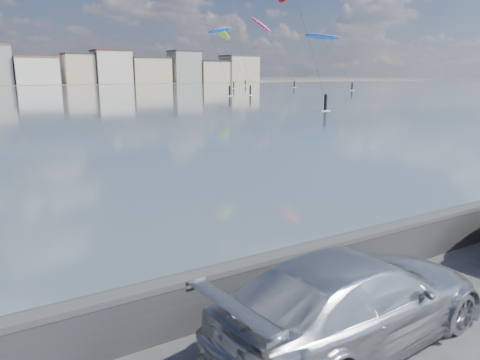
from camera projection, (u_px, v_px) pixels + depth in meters
name	position (u px, v px, depth m)	size (l,w,h in m)	color
seawall	(231.00, 287.00, 8.47)	(400.00, 0.36, 1.08)	#28282B
car_silver	(354.00, 299.00, 7.64)	(2.15, 5.29, 1.54)	silver
kitesurfer_2	(220.00, 31.00, 135.31)	(8.14, 12.51, 17.95)	blue
kitesurfer_3	(223.00, 35.00, 156.58)	(9.57, 12.97, 18.93)	#8CD826
kitesurfer_9	(262.00, 25.00, 148.30)	(4.04, 21.36, 22.64)	#E5338C
kitesurfer_11	(323.00, 37.00, 124.01)	(9.55, 16.10, 14.97)	blue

